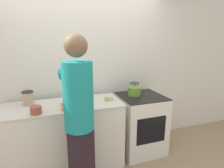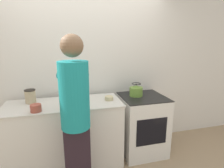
% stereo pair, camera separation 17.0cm
% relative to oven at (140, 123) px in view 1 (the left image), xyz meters
% --- Properties ---
extents(wall_back, '(8.00, 0.05, 2.60)m').
position_rel_oven_xyz_m(wall_back, '(-0.81, 0.40, 0.83)').
color(wall_back, silver).
rests_on(wall_back, ground_plane).
extents(counter, '(1.57, 0.64, 0.94)m').
position_rel_oven_xyz_m(counter, '(-1.18, -0.03, 0.00)').
color(counter, silver).
rests_on(counter, ground_plane).
extents(oven, '(0.67, 0.67, 0.93)m').
position_rel_oven_xyz_m(oven, '(0.00, 0.00, 0.00)').
color(oven, silver).
rests_on(oven, ground_plane).
extents(person, '(0.35, 0.59, 1.82)m').
position_rel_oven_xyz_m(person, '(-1.05, -0.58, 0.54)').
color(person, black).
rests_on(person, ground_plane).
extents(cutting_board, '(0.32, 0.25, 0.02)m').
position_rel_oven_xyz_m(cutting_board, '(-1.05, -0.14, 0.48)').
color(cutting_board, '#A87A4C').
rests_on(cutting_board, counter).
extents(knife, '(0.23, 0.10, 0.01)m').
position_rel_oven_xyz_m(knife, '(-1.05, -0.14, 0.49)').
color(knife, silver).
rests_on(knife, cutting_board).
extents(kettle, '(0.20, 0.20, 0.20)m').
position_rel_oven_xyz_m(kettle, '(-0.09, 0.06, 0.55)').
color(kettle, olive).
rests_on(kettle, oven).
extents(bowl_prep, '(0.12, 0.12, 0.06)m').
position_rel_oven_xyz_m(bowl_prep, '(-0.55, -0.05, 0.50)').
color(bowl_prep, '#C6B789').
rests_on(bowl_prep, counter).
extents(bowl_mixing, '(0.13, 0.13, 0.09)m').
position_rel_oven_xyz_m(bowl_mixing, '(-1.50, -0.25, 0.51)').
color(bowl_mixing, '#9E4738').
rests_on(bowl_mixing, counter).
extents(canister_jar, '(0.14, 0.14, 0.18)m').
position_rel_oven_xyz_m(canister_jar, '(-1.61, 0.11, 0.56)').
color(canister_jar, tan).
rests_on(canister_jar, counter).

